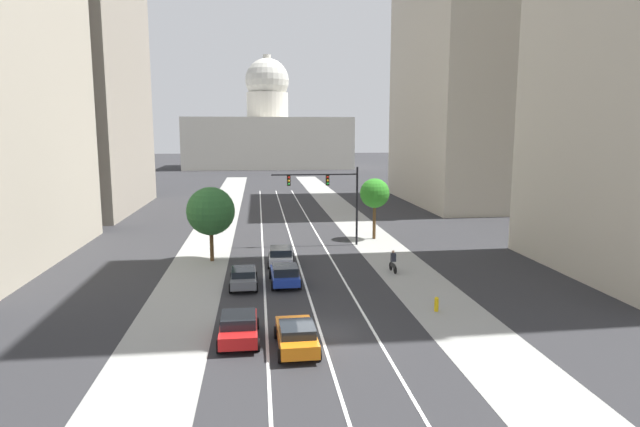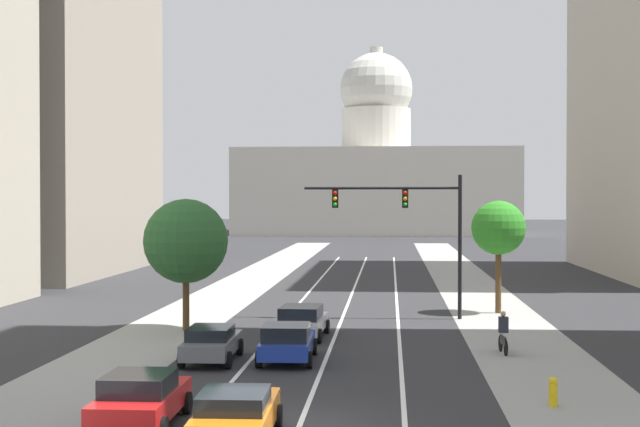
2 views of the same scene
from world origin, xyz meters
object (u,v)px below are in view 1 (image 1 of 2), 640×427
(car_white, at_px, (281,255))
(street_tree_near_right, at_px, (375,194))
(traffic_signal_mast, at_px, (331,191))
(street_tree_mid_left, at_px, (211,211))
(car_gray, at_px, (244,277))
(car_orange, at_px, (297,335))
(capitol_building, at_px, (268,135))
(car_blue, at_px, (285,274))
(car_red, at_px, (239,327))
(cyclist, at_px, (393,261))
(fire_hydrant, at_px, (436,304))

(car_white, bearing_deg, street_tree_near_right, -43.32)
(traffic_signal_mast, xyz_separation_m, street_tree_mid_left, (-10.77, -4.95, -1.04))
(car_gray, distance_m, car_white, 6.65)
(car_orange, bearing_deg, capitol_building, -2.11)
(capitol_building, distance_m, street_tree_near_right, 110.73)
(car_blue, bearing_deg, capitol_building, -1.82)
(street_tree_mid_left, bearing_deg, car_red, -80.95)
(car_red, bearing_deg, cyclist, -43.21)
(fire_hydrant, bearing_deg, car_orange, -151.90)
(capitol_building, bearing_deg, car_orange, -90.60)
(car_orange, distance_m, street_tree_mid_left, 20.25)
(car_blue, bearing_deg, car_red, 162.64)
(car_blue, bearing_deg, car_gray, 92.74)
(car_orange, distance_m, street_tree_near_right, 28.68)
(car_gray, distance_m, fire_hydrant, 13.39)
(cyclist, bearing_deg, car_orange, 144.06)
(car_white, relative_size, street_tree_near_right, 0.71)
(capitol_building, relative_size, fire_hydrant, 52.73)
(capitol_building, distance_m, car_gray, 126.15)
(capitol_building, height_order, car_white, capitol_building)
(traffic_signal_mast, bearing_deg, car_orange, -101.89)
(street_tree_near_right, bearing_deg, traffic_signal_mast, -151.15)
(car_orange, xyz_separation_m, street_tree_mid_left, (-5.70, 19.12, 3.48))
(fire_hydrant, bearing_deg, car_blue, 142.63)
(car_white, distance_m, car_blue, 5.79)
(street_tree_near_right, bearing_deg, car_gray, -129.38)
(fire_hydrant, relative_size, street_tree_near_right, 0.15)
(car_orange, bearing_deg, car_red, 61.74)
(car_red, xyz_separation_m, car_white, (2.88, 15.75, 0.01))
(car_gray, distance_m, car_blue, 2.90)
(capitol_building, xyz_separation_m, car_gray, (-4.33, -125.76, -8.90))
(traffic_signal_mast, distance_m, street_tree_near_right, 5.44)
(traffic_signal_mast, xyz_separation_m, street_tree_near_right, (4.73, 2.60, -0.64))
(car_blue, height_order, street_tree_mid_left, street_tree_mid_left)
(street_tree_near_right, bearing_deg, car_orange, -110.17)
(car_white, bearing_deg, car_blue, -177.23)
(car_blue, height_order, fire_hydrant, car_blue)
(car_red, distance_m, street_tree_mid_left, 18.21)
(car_red, xyz_separation_m, car_orange, (2.89, -1.46, -0.03))
(capitol_building, distance_m, car_red, 135.88)
(street_tree_mid_left, bearing_deg, car_blue, -53.47)
(car_gray, relative_size, car_blue, 1.00)
(capitol_building, bearing_deg, fire_hydrant, -86.82)
(car_gray, relative_size, street_tree_mid_left, 0.70)
(car_gray, height_order, street_tree_near_right, street_tree_near_right)
(car_orange, bearing_deg, fire_hydrant, -63.40)
(car_red, relative_size, car_gray, 1.00)
(fire_hydrant, bearing_deg, car_gray, 150.84)
(fire_hydrant, distance_m, street_tree_near_right, 22.39)
(capitol_building, height_order, street_tree_near_right, capitol_building)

